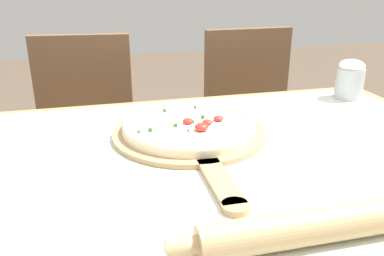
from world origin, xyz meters
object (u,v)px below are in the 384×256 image
object	(u,v)px
chair_right	(253,120)
rolling_pin	(313,226)
pizza_peel	(191,136)
flour_cup	(350,79)
pizza	(189,126)
chair_left	(85,135)

from	to	relation	value
chair_right	rolling_pin	bearing A→B (deg)	-108.80
pizza_peel	chair_right	size ratio (longest dim) A/B	0.61
flour_cup	pizza	bearing A→B (deg)	-162.26
pizza_peel	flour_cup	size ratio (longest dim) A/B	4.51
pizza_peel	rolling_pin	xyz separation A→B (m)	(0.08, -0.43, 0.02)
pizza_peel	pizza	size ratio (longest dim) A/B	1.71
pizza_peel	rolling_pin	distance (m)	0.43
chair_left	flour_cup	distance (m)	0.99
rolling_pin	chair_right	xyz separation A→B (m)	(0.35, 1.09, -0.26)
rolling_pin	chair_right	bearing A→B (deg)	72.06
chair_left	chair_right	distance (m)	0.70
rolling_pin	pizza	bearing A→B (deg)	100.46
pizza	chair_right	size ratio (longest dim) A/B	0.35
flour_cup	pizza_peel	bearing A→B (deg)	-160.50
flour_cup	chair_left	bearing A→B (deg)	150.22
rolling_pin	chair_left	xyz separation A→B (m)	(-0.35, 1.09, -0.26)
pizza_peel	flour_cup	world-z (taller)	flour_cup
chair_left	flour_cup	world-z (taller)	chair_left
pizza_peel	pizza	bearing A→B (deg)	89.22
pizza	rolling_pin	world-z (taller)	rolling_pin
pizza	flour_cup	size ratio (longest dim) A/B	2.64
pizza_peel	chair_right	xyz separation A→B (m)	(0.44, 0.66, -0.24)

